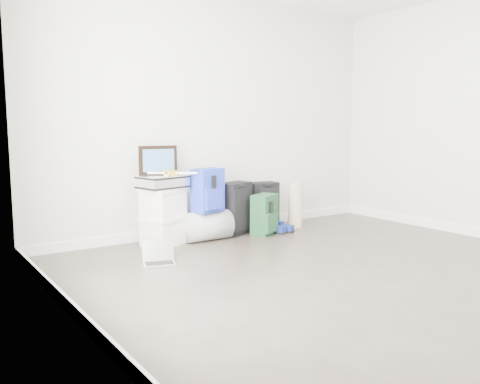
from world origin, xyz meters
TOP-DOWN VIEW (x-y plane):
  - ground at (0.00, 0.00)m, footprint 5.00×5.00m
  - room_envelope at (0.00, 0.02)m, footprint 4.52×5.02m
  - boxes_stack at (-0.84, 2.20)m, footprint 0.52×0.48m
  - briefcase at (-0.84, 2.20)m, footprint 0.52×0.43m
  - painting at (-0.84, 2.30)m, footprint 0.41×0.09m
  - drone at (-0.76, 2.18)m, footprint 0.48×0.48m
  - duffel_bag at (-0.36, 2.12)m, footprint 0.53×0.33m
  - blue_backpack at (-0.36, 2.09)m, footprint 0.38×0.32m
  - large_suitcase at (0.07, 2.20)m, footprint 0.44×0.37m
  - green_backpack at (0.35, 2.00)m, footprint 0.38×0.35m
  - carry_on at (0.55, 2.30)m, footprint 0.37×0.26m
  - shoes at (0.55, 1.99)m, footprint 0.29×0.27m
  - rolled_rug at (0.91, 2.12)m, footprint 0.18×0.18m
  - laptop at (-1.21, 1.55)m, footprint 0.34×0.29m

SIDE VIEW (x-z plane):
  - ground at x=0.00m, z-range 0.00..0.00m
  - shoes at x=0.55m, z-range 0.00..0.08m
  - laptop at x=-1.21m, z-range -0.05..0.15m
  - duffel_bag at x=-0.36m, z-range 0.00..0.32m
  - green_backpack at x=0.35m, z-range -0.01..0.46m
  - rolled_rug at x=0.91m, z-range 0.00..0.54m
  - carry_on at x=0.55m, z-range 0.00..0.56m
  - large_suitcase at x=0.07m, z-range 0.00..0.60m
  - boxes_stack at x=-0.84m, z-range 0.00..0.60m
  - blue_backpack at x=-0.36m, z-range 0.31..0.78m
  - briefcase at x=-0.84m, z-range 0.60..0.73m
  - drone at x=-0.76m, z-range 0.73..0.78m
  - painting at x=-0.84m, z-range 0.73..1.04m
  - room_envelope at x=0.00m, z-range 0.37..3.08m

